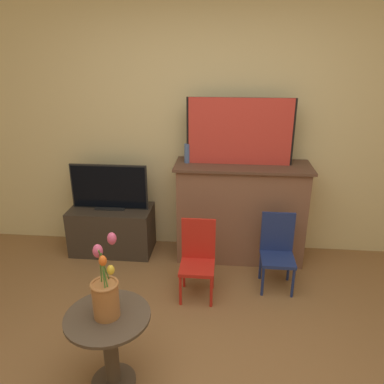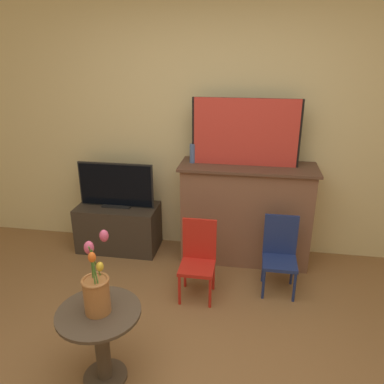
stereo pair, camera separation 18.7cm
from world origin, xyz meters
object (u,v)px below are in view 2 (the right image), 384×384
tv_monitor (116,186)px  vase_tulips (97,290)px  chair_blue (280,251)px  chair_red (198,256)px  painting (246,132)px

tv_monitor → vase_tulips: 1.72m
chair_blue → vase_tulips: 1.67m
chair_red → painting: bearing=64.1°
chair_blue → vase_tulips: vase_tulips is taller
chair_red → vase_tulips: 1.13m
tv_monitor → chair_blue: (1.62, -0.46, -0.34)m
chair_red → vase_tulips: vase_tulips is taller
tv_monitor → chair_red: 1.19m
painting → vase_tulips: 1.94m
chair_blue → painting: bearing=126.5°
tv_monitor → chair_blue: 1.72m
chair_red → chair_blue: (0.68, 0.19, 0.00)m
painting → vase_tulips: (-0.78, -1.66, -0.61)m
tv_monitor → vase_tulips: bearing=-73.6°
painting → vase_tulips: size_ratio=2.05×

